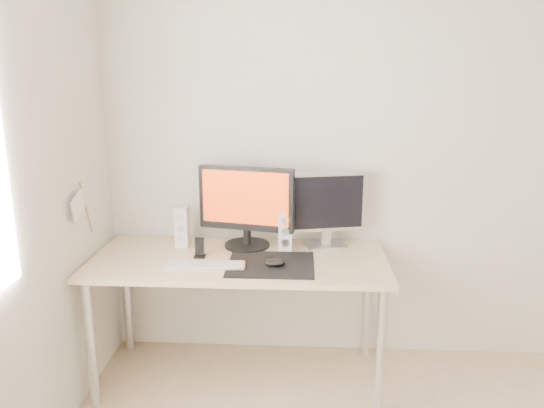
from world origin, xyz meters
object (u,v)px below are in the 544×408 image
object	(u,v)px
mouse	(274,263)
main_monitor	(246,204)
speaker_left	(182,227)
phone_dock	(200,251)
keyboard	(205,265)
second_monitor	(327,206)
desk	(239,271)
speaker_right	(285,230)

from	to	relation	value
mouse	main_monitor	xyz separation A→B (m)	(-0.17, 0.31, 0.23)
mouse	main_monitor	world-z (taller)	main_monitor
speaker_left	phone_dock	xyz separation A→B (m)	(0.13, -0.18, -0.08)
keyboard	second_monitor	bearing A→B (deg)	29.62
desk	main_monitor	xyz separation A→B (m)	(0.02, 0.18, 0.33)
second_monitor	speaker_left	xyz separation A→B (m)	(-0.82, -0.04, -0.12)
main_monitor	speaker_left	bearing A→B (deg)	-179.26
second_monitor	speaker_left	world-z (taller)	second_monitor
speaker_right	keyboard	size ratio (longest dim) A/B	0.55
second_monitor	keyboard	xyz separation A→B (m)	(-0.64, -0.36, -0.23)
mouse	desk	bearing A→B (deg)	147.94
speaker_left	phone_dock	world-z (taller)	speaker_left
second_monitor	speaker_right	size ratio (longest dim) A/B	1.91
speaker_left	main_monitor	bearing A→B (deg)	0.74
desk	phone_dock	size ratio (longest dim) A/B	14.51
main_monitor	speaker_left	world-z (taller)	main_monitor
speaker_left	speaker_right	xyz separation A→B (m)	(0.59, -0.03, 0.00)
mouse	speaker_right	bearing A→B (deg)	80.01
mouse	keyboard	distance (m)	0.36
mouse	desk	world-z (taller)	mouse
main_monitor	mouse	bearing A→B (deg)	-60.29
main_monitor	phone_dock	world-z (taller)	main_monitor
speaker_left	phone_dock	distance (m)	0.24
mouse	speaker_left	xyz separation A→B (m)	(-0.54, 0.30, 0.10)
main_monitor	second_monitor	distance (m)	0.45
second_monitor	keyboard	bearing A→B (deg)	-150.38
desk	speaker_right	xyz separation A→B (m)	(0.25, 0.15, 0.20)
main_monitor	speaker_left	size ratio (longest dim) A/B	2.33
second_monitor	mouse	bearing A→B (deg)	-129.08
main_monitor	second_monitor	xyz separation A→B (m)	(0.45, 0.04, -0.01)
speaker_right	phone_dock	xyz separation A→B (m)	(-0.46, -0.15, -0.08)
mouse	speaker_left	distance (m)	0.63
mouse	main_monitor	distance (m)	0.42
keyboard	phone_dock	size ratio (longest dim) A/B	3.86
desk	keyboard	world-z (taller)	keyboard
desk	main_monitor	world-z (taller)	main_monitor
main_monitor	keyboard	bearing A→B (deg)	-119.57
second_monitor	speaker_left	bearing A→B (deg)	-177.08
mouse	speaker_left	size ratio (longest dim) A/B	0.44
main_monitor	keyboard	xyz separation A→B (m)	(-0.18, -0.32, -0.25)
mouse	second_monitor	distance (m)	0.49
speaker_right	phone_dock	size ratio (longest dim) A/B	2.13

